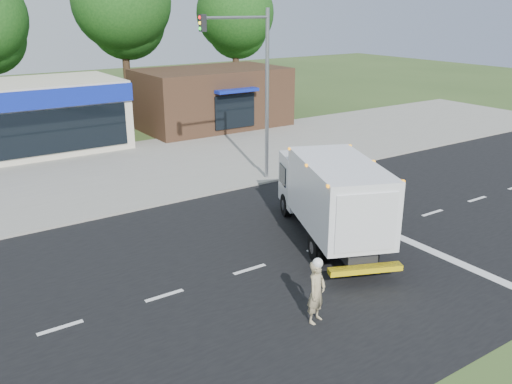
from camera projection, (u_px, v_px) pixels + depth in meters
The scene contains 10 objects.
ground at pixel (321, 248), 19.07m from camera, with size 120.00×120.00×0.00m, color #385123.
road_asphalt at pixel (321, 248), 19.07m from camera, with size 60.00×14.00×0.02m, color black.
sidewalk at pixel (207, 186), 25.48m from camera, with size 60.00×2.40×0.12m, color gray.
parking_apron at pixel (156, 159), 30.04m from camera, with size 60.00×9.00×0.02m, color gray.
lane_markings at pixel (376, 252), 18.72m from camera, with size 55.20×7.00×0.01m.
ems_box_truck at pixel (331, 193), 19.09m from camera, with size 4.78×7.44×3.17m.
emergency_worker at pixel (317, 291), 14.34m from camera, with size 0.75×0.62×1.88m.
brown_storefront at pixel (212, 98), 37.78m from camera, with size 10.00×6.70×4.00m.
traffic_signal_pole at pixel (256, 79), 24.67m from camera, with size 3.51×0.25×8.00m.
background_trees at pixel (56, 16), 38.30m from camera, with size 36.77×7.39×12.10m.
Camera 1 is at (-11.61, -13.14, 8.07)m, focal length 38.00 mm.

